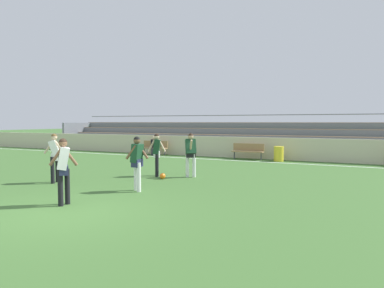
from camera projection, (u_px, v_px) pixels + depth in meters
ground_plane at (62, 213)px, 8.29m from camera, size 160.00×160.00×0.00m
field_line_sideline at (240, 161)px, 19.44m from camera, size 44.00×0.12×0.01m
sideline_wall at (249, 148)px, 20.77m from camera, size 48.00×0.16×1.23m
bleacher_stand at (229, 137)px, 23.90m from camera, size 27.15×3.49×2.62m
bench_far_right at (248, 150)px, 20.11m from camera, size 1.80×0.40×0.90m
bench_near_wall_gap at (155, 146)px, 22.90m from camera, size 1.80×0.40×0.90m
trash_bin at (279, 154)px, 19.21m from camera, size 0.52×0.52×0.80m
spectator_seated at (154, 144)px, 22.78m from camera, size 0.36×0.42×1.21m
player_dark_dropping_back at (191, 151)px, 13.65m from camera, size 0.53×0.66×1.69m
player_dark_wide_right at (157, 151)px, 13.93m from camera, size 0.63×0.48×1.66m
player_white_trailing_run at (55, 154)px, 12.39m from camera, size 0.69×0.55×1.71m
player_white_challenging at (63, 165)px, 9.04m from camera, size 0.65×0.49×1.70m
player_dark_pressing_high at (137, 159)px, 10.89m from camera, size 0.58×0.45×1.67m
soccer_ball at (163, 176)px, 13.25m from camera, size 0.22×0.22×0.22m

